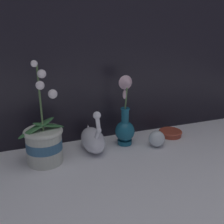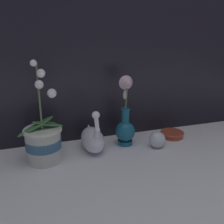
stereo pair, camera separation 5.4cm
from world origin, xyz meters
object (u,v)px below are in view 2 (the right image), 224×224
object	(u,v)px
swan_figurine	(92,138)
glass_sphere	(157,140)
amber_dish	(172,134)
blue_vase	(126,123)
orchid_potted_plant	(43,140)

from	to	relation	value
swan_figurine	glass_sphere	size ratio (longest dim) A/B	2.73
swan_figurine	amber_dish	bearing A→B (deg)	2.23
blue_vase	amber_dish	size ratio (longest dim) A/B	2.81
orchid_potted_plant	swan_figurine	xyz separation A→B (m)	(0.22, 0.04, -0.04)
glass_sphere	amber_dish	size ratio (longest dim) A/B	0.64
glass_sphere	amber_dish	world-z (taller)	glass_sphere
orchid_potted_plant	swan_figurine	bearing A→B (deg)	9.10
swan_figurine	amber_dish	distance (m)	0.43
swan_figurine	blue_vase	world-z (taller)	blue_vase
orchid_potted_plant	blue_vase	bearing A→B (deg)	6.11
swan_figurine	amber_dish	world-z (taller)	swan_figurine
swan_figurine	glass_sphere	distance (m)	0.31
orchid_potted_plant	amber_dish	size ratio (longest dim) A/B	3.56
swan_figurine	glass_sphere	xyz separation A→B (m)	(0.30, -0.07, -0.02)
blue_vase	amber_dish	distance (m)	0.28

